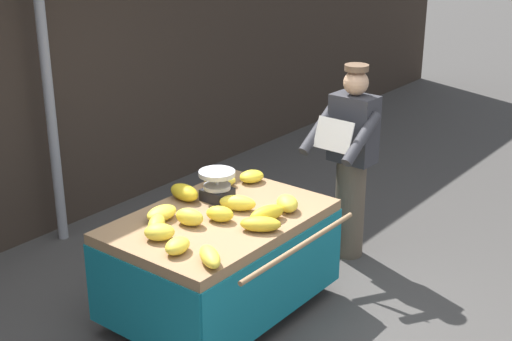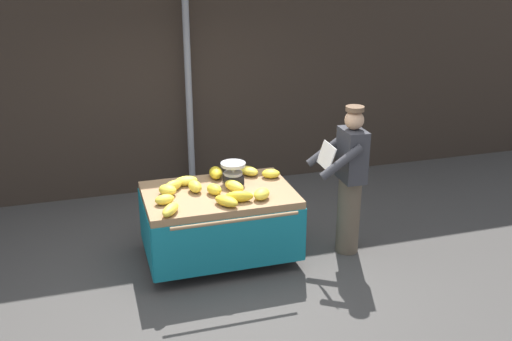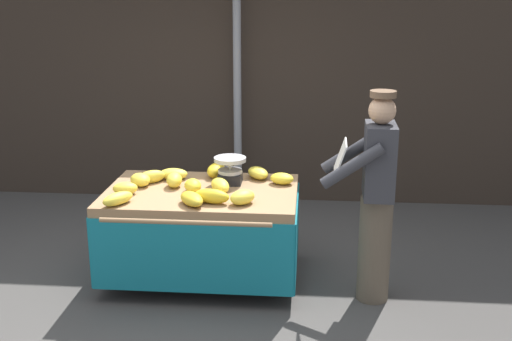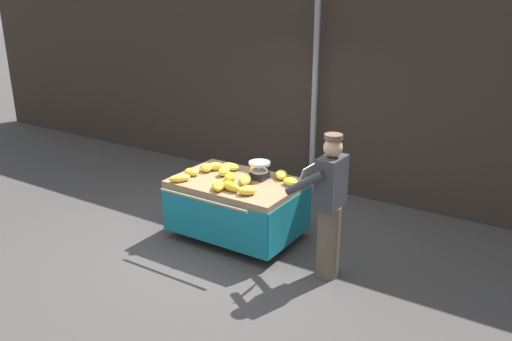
# 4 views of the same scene
# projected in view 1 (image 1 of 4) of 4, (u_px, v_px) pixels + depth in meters

# --- Properties ---
(ground_plane) EXTENTS (60.00, 60.00, 0.00)m
(ground_plane) POSITION_uv_depth(u_px,v_px,m) (264.00, 333.00, 5.27)
(ground_plane) COLOR #423F3D
(back_wall) EXTENTS (16.00, 0.24, 3.57)m
(back_wall) POSITION_uv_depth(u_px,v_px,m) (12.00, 45.00, 6.23)
(back_wall) COLOR #332821
(back_wall) RESTS_ON ground
(street_pole) EXTENTS (0.09, 0.09, 3.03)m
(street_pole) POSITION_uv_depth(u_px,v_px,m) (47.00, 79.00, 6.21)
(street_pole) COLOR gray
(street_pole) RESTS_ON ground
(banana_cart) EXTENTS (1.63, 1.29, 0.81)m
(banana_cart) POSITION_uv_depth(u_px,v_px,m) (220.00, 243.00, 5.32)
(banana_cart) COLOR #93704C
(banana_cart) RESTS_ON ground
(weighing_scale) EXTENTS (0.28, 0.28, 0.24)m
(weighing_scale) POSITION_uv_depth(u_px,v_px,m) (217.00, 185.00, 5.48)
(weighing_scale) COLOR black
(weighing_scale) RESTS_ON banana_cart
(banana_bunch_0) EXTENTS (0.25, 0.23, 0.10)m
(banana_bunch_0) POSITION_uv_depth(u_px,v_px,m) (252.00, 176.00, 5.85)
(banana_bunch_0) COLOR yellow
(banana_bunch_0) RESTS_ON banana_cart
(banana_bunch_1) EXTENTS (0.25, 0.26, 0.11)m
(banana_bunch_1) POSITION_uv_depth(u_px,v_px,m) (159.00, 232.00, 4.86)
(banana_bunch_1) COLOR yellow
(banana_bunch_1) RESTS_ON banana_cart
(banana_bunch_2) EXTENTS (0.23, 0.18, 0.10)m
(banana_bunch_2) POSITION_uv_depth(u_px,v_px,m) (177.00, 246.00, 4.68)
(banana_bunch_2) COLOR yellow
(banana_bunch_2) RESTS_ON banana_cart
(banana_bunch_3) EXTENTS (0.18, 0.30, 0.12)m
(banana_bunch_3) POSITION_uv_depth(u_px,v_px,m) (184.00, 192.00, 5.51)
(banana_bunch_3) COLOR gold
(banana_bunch_3) RESTS_ON banana_cart
(banana_bunch_4) EXTENTS (0.27, 0.30, 0.10)m
(banana_bunch_4) POSITION_uv_depth(u_px,v_px,m) (220.00, 180.00, 5.78)
(banana_bunch_4) COLOR yellow
(banana_bunch_4) RESTS_ON banana_cart
(banana_bunch_5) EXTENTS (0.24, 0.31, 0.11)m
(banana_bunch_5) POSITION_uv_depth(u_px,v_px,m) (238.00, 203.00, 5.33)
(banana_bunch_5) COLOR yellow
(banana_bunch_5) RESTS_ON banana_cart
(banana_bunch_6) EXTENTS (0.28, 0.32, 0.10)m
(banana_bunch_6) POSITION_uv_depth(u_px,v_px,m) (261.00, 224.00, 5.00)
(banana_bunch_6) COLOR gold
(banana_bunch_6) RESTS_ON banana_cart
(banana_bunch_7) EXTENTS (0.26, 0.30, 0.10)m
(banana_bunch_7) POSITION_uv_depth(u_px,v_px,m) (210.00, 257.00, 4.54)
(banana_bunch_7) COLOR yellow
(banana_bunch_7) RESTS_ON banana_cart
(banana_bunch_8) EXTENTS (0.32, 0.19, 0.12)m
(banana_bunch_8) POSITION_uv_depth(u_px,v_px,m) (267.00, 214.00, 5.14)
(banana_bunch_8) COLOR gold
(banana_bunch_8) RESTS_ON banana_cart
(banana_bunch_9) EXTENTS (0.25, 0.16, 0.10)m
(banana_bunch_9) POSITION_uv_depth(u_px,v_px,m) (162.00, 213.00, 5.17)
(banana_bunch_9) COLOR yellow
(banana_bunch_9) RESTS_ON banana_cart
(banana_bunch_10) EXTENTS (0.19, 0.24, 0.11)m
(banana_bunch_10) POSITION_uv_depth(u_px,v_px,m) (220.00, 214.00, 5.15)
(banana_bunch_10) COLOR yellow
(banana_bunch_10) RESTS_ON banana_cart
(banana_bunch_11) EXTENTS (0.27, 0.24, 0.11)m
(banana_bunch_11) POSITION_uv_depth(u_px,v_px,m) (157.00, 224.00, 4.98)
(banana_bunch_11) COLOR yellow
(banana_bunch_11) RESTS_ON banana_cart
(banana_bunch_12) EXTENTS (0.26, 0.27, 0.11)m
(banana_bunch_12) POSITION_uv_depth(u_px,v_px,m) (287.00, 203.00, 5.32)
(banana_bunch_12) COLOR yellow
(banana_bunch_12) RESTS_ON banana_cart
(banana_bunch_13) EXTENTS (0.16, 0.23, 0.12)m
(banana_bunch_13) POSITION_uv_depth(u_px,v_px,m) (190.00, 217.00, 5.08)
(banana_bunch_13) COLOR yellow
(banana_bunch_13) RESTS_ON banana_cart
(vendor_person) EXTENTS (0.59, 0.52, 1.71)m
(vendor_person) POSITION_uv_depth(u_px,v_px,m) (351.00, 162.00, 6.13)
(vendor_person) COLOR brown
(vendor_person) RESTS_ON ground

